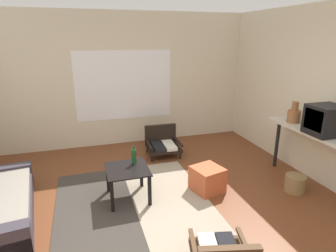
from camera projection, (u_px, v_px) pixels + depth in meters
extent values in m
plane|color=brown|center=(167.00, 225.00, 3.48)|extent=(7.80, 7.80, 0.00)
cube|color=beige|center=(124.00, 80.00, 5.86)|extent=(5.60, 0.12, 2.70)
cube|color=white|center=(124.00, 85.00, 5.83)|extent=(1.97, 0.01, 1.40)
cube|color=#38332D|center=(95.00, 212.00, 3.73)|extent=(1.03, 2.35, 0.01)
cube|color=gray|center=(170.00, 199.00, 4.03)|extent=(1.03, 2.35, 0.01)
cube|color=#38333D|center=(0.00, 211.00, 3.57)|extent=(0.97, 1.86, 0.24)
cube|color=gray|center=(0.00, 198.00, 3.53)|extent=(0.85, 1.67, 0.10)
cube|color=#38333D|center=(5.00, 178.00, 4.24)|extent=(0.77, 0.27, 0.37)
cube|color=black|center=(127.00, 169.00, 3.92)|extent=(0.58, 0.61, 0.02)
cube|color=black|center=(108.00, 178.00, 4.16)|extent=(0.04, 0.04, 0.45)
cube|color=black|center=(141.00, 173.00, 4.30)|extent=(0.04, 0.04, 0.45)
cube|color=black|center=(112.00, 197.00, 3.68)|extent=(0.04, 0.04, 0.45)
cube|color=black|center=(150.00, 191.00, 3.82)|extent=(0.04, 0.04, 0.45)
cylinder|color=black|center=(180.00, 156.00, 5.35)|extent=(0.04, 0.04, 0.13)
cylinder|color=black|center=(152.00, 159.00, 5.22)|extent=(0.04, 0.04, 0.13)
cylinder|color=black|center=(174.00, 146.00, 5.80)|extent=(0.04, 0.04, 0.13)
cylinder|color=black|center=(147.00, 149.00, 5.67)|extent=(0.04, 0.04, 0.13)
cube|color=black|center=(163.00, 148.00, 5.48)|extent=(0.65, 0.59, 0.05)
cube|color=silver|center=(169.00, 145.00, 5.48)|extent=(0.23, 0.51, 0.06)
cube|color=black|center=(158.00, 146.00, 5.42)|extent=(0.23, 0.51, 0.06)
cube|color=black|center=(160.00, 134.00, 5.65)|extent=(0.63, 0.10, 0.37)
cube|color=black|center=(178.00, 141.00, 5.52)|extent=(0.07, 0.56, 0.04)
cube|color=black|center=(148.00, 144.00, 5.38)|extent=(0.07, 0.56, 0.04)
cylinder|color=#472D19|center=(192.00, 248.00, 3.01)|extent=(0.04, 0.04, 0.13)
cylinder|color=#472D19|center=(235.00, 247.00, 3.03)|extent=(0.04, 0.04, 0.13)
cube|color=#472D19|center=(195.00, 251.00, 2.69)|extent=(0.19, 0.60, 0.04)
cube|color=#472D19|center=(247.00, 248.00, 2.72)|extent=(0.19, 0.60, 0.04)
cube|color=#BC5633|center=(207.00, 179.00, 4.21)|extent=(0.50, 0.50, 0.37)
cube|color=beige|center=(310.00, 130.00, 4.20)|extent=(0.41, 1.49, 0.04)
cylinder|color=black|center=(277.00, 143.00, 4.95)|extent=(0.06, 0.06, 0.86)
cube|color=black|center=(326.00, 120.00, 3.91)|extent=(0.45, 0.41, 0.41)
cube|color=black|center=(313.00, 120.00, 3.84)|extent=(0.01, 0.32, 0.29)
cylinder|color=#935B38|center=(294.00, 116.00, 4.50)|extent=(0.20, 0.20, 0.19)
cylinder|color=#935B38|center=(295.00, 106.00, 4.45)|extent=(0.10, 0.10, 0.14)
cylinder|color=#194723|center=(134.00, 157.00, 4.05)|extent=(0.07, 0.07, 0.21)
cylinder|color=#194723|center=(134.00, 148.00, 4.00)|extent=(0.03, 0.03, 0.06)
cylinder|color=olive|center=(295.00, 183.00, 4.22)|extent=(0.29, 0.29, 0.25)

